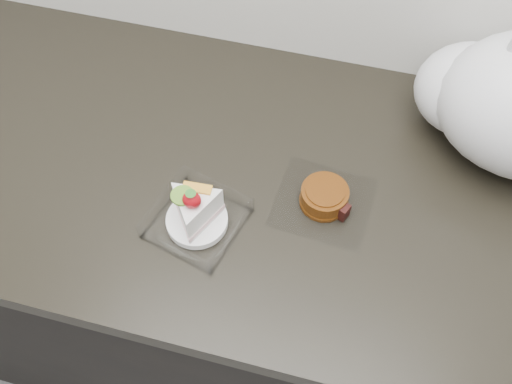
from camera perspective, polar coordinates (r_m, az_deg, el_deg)
name	(u,v)px	position (r m, az deg, el deg)	size (l,w,h in m)	color
counter	(264,283)	(1.38, 0.84, -9.12)	(2.04, 0.64, 0.90)	black
cake_tray	(196,215)	(0.92, -6.02, -2.29)	(0.17, 0.17, 0.11)	white
mooncake_wrap	(325,198)	(0.95, 6.89, -0.60)	(0.17, 0.16, 0.04)	white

